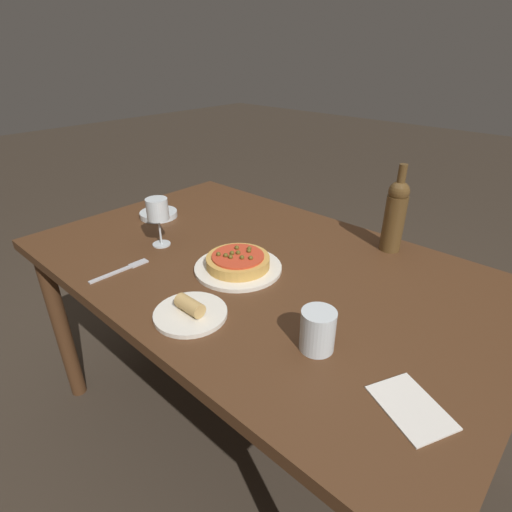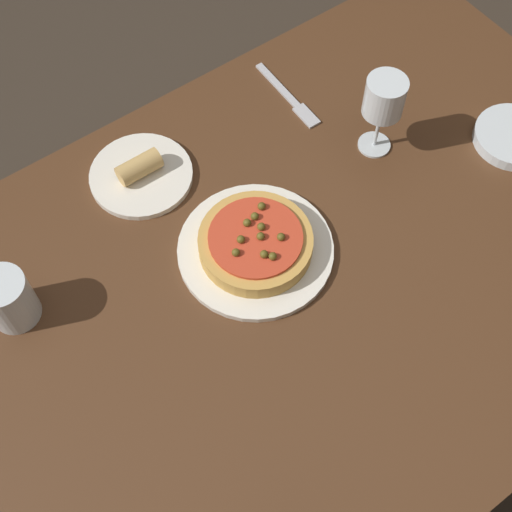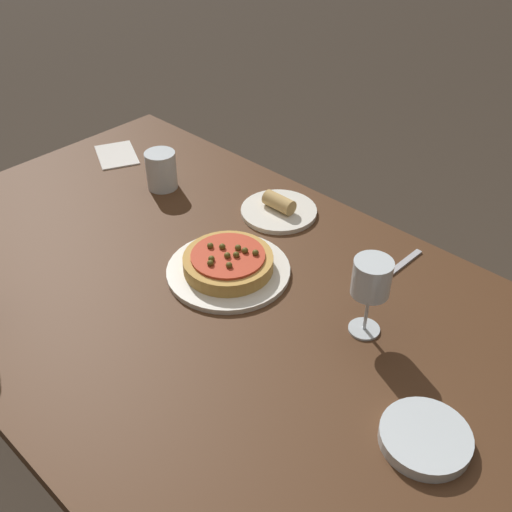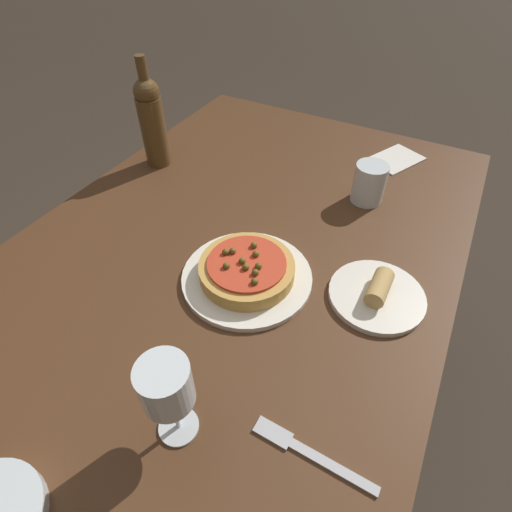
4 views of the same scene
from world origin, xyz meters
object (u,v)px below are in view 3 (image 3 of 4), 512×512
object	(u,v)px
dining_table	(200,313)
water_cup	(161,170)
pizza	(228,262)
side_bowl	(425,438)
fork	(391,273)
dinner_plate	(228,271)
side_plate	(279,209)
wine_glass	(371,281)

from	to	relation	value
dining_table	water_cup	bearing A→B (deg)	-29.36
pizza	water_cup	size ratio (longest dim) A/B	1.94
side_bowl	fork	xyz separation A→B (m)	(0.28, -0.33, -0.01)
dinner_plate	side_plate	bearing A→B (deg)	-72.90
dinner_plate	pizza	distance (m)	0.02
pizza	wine_glass	size ratio (longest dim) A/B	1.16
wine_glass	side_bowl	distance (m)	0.28
dining_table	fork	distance (m)	0.43
fork	side_plate	size ratio (longest dim) A/B	1.02
pizza	fork	world-z (taller)	pizza
wine_glass	pizza	bearing A→B (deg)	10.31
water_cup	side_plate	size ratio (longest dim) A/B	0.53
wine_glass	side_plate	size ratio (longest dim) A/B	0.89
side_bowl	side_plate	distance (m)	0.70
pizza	fork	distance (m)	0.35
side_plate	dinner_plate	bearing A→B (deg)	107.10
fork	side_plate	world-z (taller)	side_plate
dinner_plate	wine_glass	xyz separation A→B (m)	(-0.32, -0.06, 0.12)
wine_glass	fork	bearing A→B (deg)	-72.47
dining_table	fork	world-z (taller)	fork
dining_table	side_bowl	distance (m)	0.56
dinner_plate	side_bowl	distance (m)	0.54
dining_table	pizza	xyz separation A→B (m)	(-0.02, -0.07, 0.11)
pizza	dinner_plate	bearing A→B (deg)	-22.74
dining_table	wine_glass	size ratio (longest dim) A/B	9.02
dining_table	pizza	size ratio (longest dim) A/B	7.78
dinner_plate	pizza	xyz separation A→B (m)	(-0.00, 0.00, 0.02)
dining_table	wine_glass	world-z (taller)	wine_glass
pizza	side_bowl	world-z (taller)	pizza
dining_table	side_plate	world-z (taller)	side_plate
dining_table	pizza	world-z (taller)	pizza
water_cup	side_plate	distance (m)	0.33
dining_table	water_cup	distance (m)	0.44
dinner_plate	wine_glass	world-z (taller)	wine_glass
dinner_plate	fork	world-z (taller)	dinner_plate
dining_table	fork	bearing A→B (deg)	-131.16
dinner_plate	water_cup	bearing A→B (deg)	-19.17
side_bowl	fork	world-z (taller)	side_bowl
side_bowl	side_plate	world-z (taller)	side_plate
dinner_plate	fork	bearing A→B (deg)	-136.90
pizza	side_plate	bearing A→B (deg)	-72.88
dinner_plate	wine_glass	size ratio (longest dim) A/B	1.60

